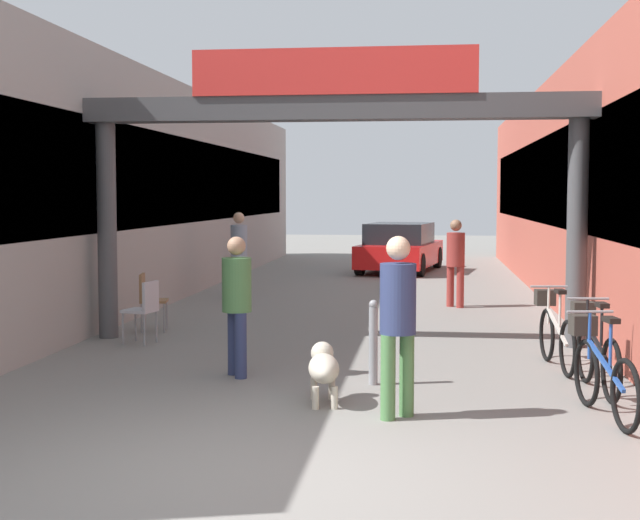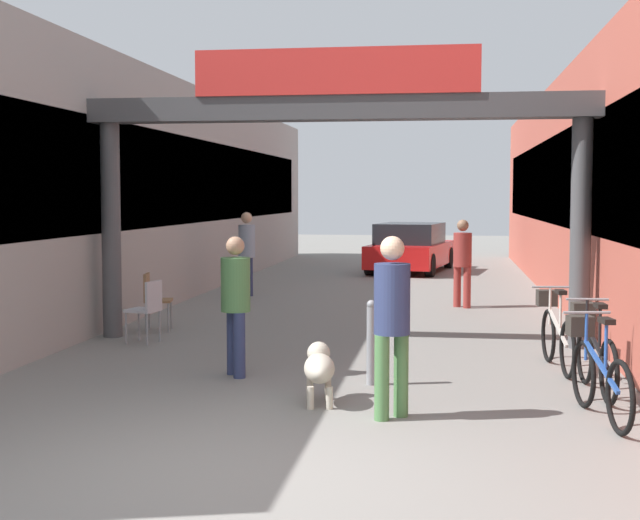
{
  "view_description": "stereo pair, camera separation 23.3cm",
  "coord_description": "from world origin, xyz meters",
  "px_view_note": "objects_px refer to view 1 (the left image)",
  "views": [
    {
      "loc": [
        1.33,
        -6.54,
        2.1
      ],
      "look_at": [
        0.0,
        4.31,
        1.3
      ],
      "focal_mm": 50.0,
      "sensor_mm": 36.0,
      "label": 1
    },
    {
      "loc": [
        1.56,
        -6.51,
        2.1
      ],
      "look_at": [
        0.0,
        4.31,
        1.3
      ],
      "focal_mm": 50.0,
      "sensor_mm": 36.0,
      "label": 2
    }
  ],
  "objects_px": {
    "bollard_post_metal": "(373,342)",
    "pedestrian_with_dog": "(398,314)",
    "dog_on_leash": "(324,367)",
    "cafe_chair_wood_farther": "(149,296)",
    "pedestrian_elderly_walking": "(239,248)",
    "bicycle_silver_third": "(555,332)",
    "pedestrian_companion": "(237,297)",
    "parked_car_red": "(400,248)",
    "bicycle_black_second": "(595,350)",
    "bicycle_blue_nearest": "(601,371)",
    "cafe_chair_aluminium_nearer": "(145,306)",
    "pedestrian_carrying_crate": "(456,257)"
  },
  "relations": [
    {
      "from": "pedestrian_carrying_crate",
      "to": "dog_on_leash",
      "type": "distance_m",
      "value": 8.11
    },
    {
      "from": "bicycle_black_second",
      "to": "cafe_chair_wood_farther",
      "type": "relative_size",
      "value": 1.9
    },
    {
      "from": "bicycle_black_second",
      "to": "bicycle_silver_third",
      "type": "distance_m",
      "value": 1.3
    },
    {
      "from": "dog_on_leash",
      "to": "cafe_chair_aluminium_nearer",
      "type": "height_order",
      "value": "cafe_chair_aluminium_nearer"
    },
    {
      "from": "bollard_post_metal",
      "to": "cafe_chair_wood_farther",
      "type": "relative_size",
      "value": 1.06
    },
    {
      "from": "pedestrian_with_dog",
      "to": "cafe_chair_aluminium_nearer",
      "type": "relative_size",
      "value": 1.93
    },
    {
      "from": "pedestrian_elderly_walking",
      "to": "bicycle_blue_nearest",
      "type": "bearing_deg",
      "value": -59.43
    },
    {
      "from": "pedestrian_elderly_walking",
      "to": "parked_car_red",
      "type": "bearing_deg",
      "value": 64.55
    },
    {
      "from": "pedestrian_companion",
      "to": "dog_on_leash",
      "type": "height_order",
      "value": "pedestrian_companion"
    },
    {
      "from": "pedestrian_elderly_walking",
      "to": "bicycle_silver_third",
      "type": "relative_size",
      "value": 1.03
    },
    {
      "from": "pedestrian_companion",
      "to": "bicycle_black_second",
      "type": "relative_size",
      "value": 0.96
    },
    {
      "from": "pedestrian_with_dog",
      "to": "dog_on_leash",
      "type": "xyz_separation_m",
      "value": [
        -0.76,
        0.53,
        -0.62
      ]
    },
    {
      "from": "pedestrian_elderly_walking",
      "to": "cafe_chair_wood_farther",
      "type": "height_order",
      "value": "pedestrian_elderly_walking"
    },
    {
      "from": "cafe_chair_aluminium_nearer",
      "to": "bicycle_black_second",
      "type": "bearing_deg",
      "value": -21.95
    },
    {
      "from": "dog_on_leash",
      "to": "parked_car_red",
      "type": "xyz_separation_m",
      "value": [
        0.27,
        15.62,
        0.28
      ]
    },
    {
      "from": "bicycle_black_second",
      "to": "cafe_chair_wood_farther",
      "type": "bearing_deg",
      "value": 150.22
    },
    {
      "from": "bollard_post_metal",
      "to": "pedestrian_with_dog",
      "type": "bearing_deg",
      "value": -77.63
    },
    {
      "from": "dog_on_leash",
      "to": "cafe_chair_wood_farther",
      "type": "bearing_deg",
      "value": 126.39
    },
    {
      "from": "dog_on_leash",
      "to": "bollard_post_metal",
      "type": "relative_size",
      "value": 0.87
    },
    {
      "from": "cafe_chair_aluminium_nearer",
      "to": "parked_car_red",
      "type": "relative_size",
      "value": 0.21
    },
    {
      "from": "pedestrian_with_dog",
      "to": "pedestrian_companion",
      "type": "height_order",
      "value": "pedestrian_with_dog"
    },
    {
      "from": "pedestrian_carrying_crate",
      "to": "pedestrian_elderly_walking",
      "type": "height_order",
      "value": "pedestrian_elderly_walking"
    },
    {
      "from": "bicycle_black_second",
      "to": "parked_car_red",
      "type": "distance_m",
      "value": 14.93
    },
    {
      "from": "pedestrian_with_dog",
      "to": "parked_car_red",
      "type": "bearing_deg",
      "value": 91.75
    },
    {
      "from": "pedestrian_with_dog",
      "to": "cafe_chair_wood_farther",
      "type": "distance_m",
      "value": 6.34
    },
    {
      "from": "bicycle_blue_nearest",
      "to": "bollard_post_metal",
      "type": "height_order",
      "value": "bicycle_blue_nearest"
    },
    {
      "from": "bicycle_black_second",
      "to": "pedestrian_carrying_crate",
      "type": "bearing_deg",
      "value": 100.34
    },
    {
      "from": "bicycle_silver_third",
      "to": "pedestrian_elderly_walking",
      "type": "bearing_deg",
      "value": 128.06
    },
    {
      "from": "bicycle_blue_nearest",
      "to": "bicycle_silver_third",
      "type": "distance_m",
      "value": 2.42
    },
    {
      "from": "pedestrian_carrying_crate",
      "to": "bollard_post_metal",
      "type": "bearing_deg",
      "value": -98.92
    },
    {
      "from": "cafe_chair_aluminium_nearer",
      "to": "pedestrian_carrying_crate",
      "type": "bearing_deg",
      "value": 46.47
    },
    {
      "from": "cafe_chair_wood_farther",
      "to": "dog_on_leash",
      "type": "bearing_deg",
      "value": -53.61
    },
    {
      "from": "pedestrian_companion",
      "to": "parked_car_red",
      "type": "bearing_deg",
      "value": 84.4
    },
    {
      "from": "dog_on_leash",
      "to": "bicycle_blue_nearest",
      "type": "relative_size",
      "value": 0.49
    },
    {
      "from": "parked_car_red",
      "to": "dog_on_leash",
      "type": "bearing_deg",
      "value": -90.99
    },
    {
      "from": "bicycle_black_second",
      "to": "bollard_post_metal",
      "type": "xyz_separation_m",
      "value": [
        -2.38,
        0.01,
        0.04
      ]
    },
    {
      "from": "pedestrian_carrying_crate",
      "to": "pedestrian_elderly_walking",
      "type": "relative_size",
      "value": 0.94
    },
    {
      "from": "pedestrian_carrying_crate",
      "to": "bicycle_black_second",
      "type": "bearing_deg",
      "value": -79.66
    },
    {
      "from": "bicycle_blue_nearest",
      "to": "bicycle_silver_third",
      "type": "bearing_deg",
      "value": 92.34
    },
    {
      "from": "bicycle_blue_nearest",
      "to": "pedestrian_elderly_walking",
      "type": "bearing_deg",
      "value": 120.57
    },
    {
      "from": "pedestrian_with_dog",
      "to": "pedestrian_elderly_walking",
      "type": "relative_size",
      "value": 0.99
    },
    {
      "from": "bicycle_blue_nearest",
      "to": "parked_car_red",
      "type": "xyz_separation_m",
      "value": [
        -2.41,
        15.84,
        0.21
      ]
    },
    {
      "from": "bicycle_blue_nearest",
      "to": "pedestrian_companion",
      "type": "bearing_deg",
      "value": 159.96
    },
    {
      "from": "bicycle_black_second",
      "to": "bicycle_silver_third",
      "type": "height_order",
      "value": "same"
    },
    {
      "from": "pedestrian_with_dog",
      "to": "cafe_chair_aluminium_nearer",
      "type": "xyz_separation_m",
      "value": [
        -3.69,
        3.76,
        -0.45
      ]
    },
    {
      "from": "pedestrian_elderly_walking",
      "to": "bicycle_silver_third",
      "type": "height_order",
      "value": "pedestrian_elderly_walking"
    },
    {
      "from": "bicycle_silver_third",
      "to": "cafe_chair_aluminium_nearer",
      "type": "distance_m",
      "value": 5.6
    },
    {
      "from": "cafe_chair_wood_farther",
      "to": "bollard_post_metal",
      "type": "bearing_deg",
      "value": -43.26
    },
    {
      "from": "pedestrian_elderly_walking",
      "to": "bicycle_silver_third",
      "type": "xyz_separation_m",
      "value": [
        5.41,
        -6.91,
        -0.56
      ]
    },
    {
      "from": "bicycle_silver_third",
      "to": "pedestrian_carrying_crate",
      "type": "bearing_deg",
      "value": 100.21
    }
  ]
}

